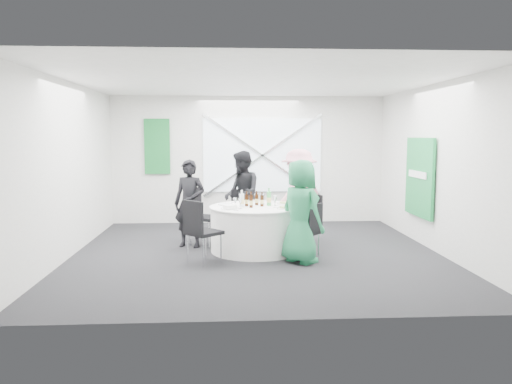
{
  "coord_description": "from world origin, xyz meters",
  "views": [
    {
      "loc": [
        -0.48,
        -8.05,
        1.94
      ],
      "look_at": [
        0.0,
        0.2,
        1.0
      ],
      "focal_mm": 35.0,
      "sensor_mm": 36.0,
      "label": 1
    }
  ],
  "objects": [
    {
      "name": "knife_c",
      "position": [
        0.35,
        0.66,
        0.76
      ],
      "size": [
        0.1,
        0.13,
        0.01
      ],
      "primitive_type": "cube",
      "rotation": [
        0.0,
        0.0,
        0.62
      ],
      "color": "silver",
      "rests_on": "banquet_table"
    },
    {
      "name": "window_brace_b",
      "position": [
        0.3,
        2.92,
        1.5
      ],
      "size": [
        2.63,
        0.05,
        1.84
      ],
      "primitive_type": "cube",
      "rotation": [
        0.0,
        -0.97,
        0.0
      ],
      "color": "silver",
      "rests_on": "window_panel"
    },
    {
      "name": "plate_front_left",
      "position": [
        -0.45,
        -0.07,
        0.77
      ],
      "size": [
        0.28,
        0.28,
        0.01
      ],
      "color": "white",
      "rests_on": "banquet_table"
    },
    {
      "name": "plate_back_left",
      "position": [
        -0.51,
        0.41,
        0.77
      ],
      "size": [
        0.25,
        0.25,
        0.01
      ],
      "color": "white",
      "rests_on": "banquet_table"
    },
    {
      "name": "wall_left",
      "position": [
        -3.0,
        0.0,
        1.4
      ],
      "size": [
        0.0,
        6.0,
        6.0
      ],
      "primitive_type": "plane",
      "rotation": [
        1.57,
        0.0,
        1.57
      ],
      "color": "silver",
      "rests_on": "floor"
    },
    {
      "name": "window_panel",
      "position": [
        0.3,
        2.96,
        1.5
      ],
      "size": [
        2.6,
        0.03,
        1.6
      ],
      "primitive_type": "cube",
      "color": "silver",
      "rests_on": "wall_back"
    },
    {
      "name": "plate_front_right",
      "position": [
        0.46,
        -0.1,
        0.78
      ],
      "size": [
        0.28,
        0.28,
        0.04
      ],
      "color": "white",
      "rests_on": "banquet_table"
    },
    {
      "name": "floor",
      "position": [
        0.0,
        0.0,
        0.0
      ],
      "size": [
        6.0,
        6.0,
        0.0
      ],
      "primitive_type": "plane",
      "color": "black",
      "rests_on": "ground"
    },
    {
      "name": "wall_front",
      "position": [
        0.0,
        -3.0,
        1.4
      ],
      "size": [
        6.0,
        0.0,
        6.0
      ],
      "primitive_type": "plane",
      "rotation": [
        -1.57,
        0.0,
        0.0
      ],
      "color": "silver",
      "rests_on": "floor"
    },
    {
      "name": "plate_back_right",
      "position": [
        0.51,
        0.44,
        0.78
      ],
      "size": [
        0.28,
        0.28,
        0.04
      ],
      "color": "white",
      "rests_on": "banquet_table"
    },
    {
      "name": "ceiling",
      "position": [
        0.0,
        0.0,
        2.8
      ],
      "size": [
        6.0,
        6.0,
        0.0
      ],
      "primitive_type": "plane",
      "rotation": [
        3.14,
        0.0,
        0.0
      ],
      "color": "silver",
      "rests_on": "wall_back"
    },
    {
      "name": "chair_back_left",
      "position": [
        -0.96,
        0.72,
        0.6
      ],
      "size": [
        0.63,
        0.62,
        1.01
      ],
      "rotation": [
        0.0,
        0.0,
        1.07
      ],
      "color": "black",
      "rests_on": "floor"
    },
    {
      "name": "beer_bottle_b",
      "position": [
        0.02,
        0.33,
        0.85
      ],
      "size": [
        0.06,
        0.06,
        0.25
      ],
      "color": "#391A0A",
      "rests_on": "banquet_table"
    },
    {
      "name": "knife_d",
      "position": [
        -0.36,
        -0.25,
        0.76
      ],
      "size": [
        0.1,
        0.13,
        0.01
      ],
      "primitive_type": "cube",
      "rotation": [
        0.0,
        0.0,
        -2.54
      ],
      "color": "silver",
      "rests_on": "banquet_table"
    },
    {
      "name": "wine_glass_c",
      "position": [
        0.15,
        0.5,
        0.88
      ],
      "size": [
        0.07,
        0.07,
        0.17
      ],
      "color": "white",
      "rests_on": "banquet_table"
    },
    {
      "name": "clear_water_bottle",
      "position": [
        -0.24,
        0.16,
        0.87
      ],
      "size": [
        0.08,
        0.08,
        0.28
      ],
      "color": "white",
      "rests_on": "banquet_table"
    },
    {
      "name": "fork_c",
      "position": [
        0.57,
        0.29,
        0.76
      ],
      "size": [
        0.08,
        0.14,
        0.01
      ],
      "primitive_type": "cube",
      "rotation": [
        0.0,
        0.0,
        0.45
      ],
      "color": "silver",
      "rests_on": "banquet_table"
    },
    {
      "name": "wall_back",
      "position": [
        0.0,
        3.0,
        1.4
      ],
      "size": [
        6.0,
        0.0,
        6.0
      ],
      "primitive_type": "plane",
      "rotation": [
        1.57,
        0.0,
        0.0
      ],
      "color": "silver",
      "rests_on": "floor"
    },
    {
      "name": "fork_d",
      "position": [
        -0.54,
        0.0,
        0.76
      ],
      "size": [
        0.1,
        0.13,
        0.01
      ],
      "primitive_type": "cube",
      "rotation": [
        0.0,
        0.0,
        -2.49
      ],
      "color": "silver",
      "rests_on": "banquet_table"
    },
    {
      "name": "fork_a",
      "position": [
        -0.4,
        0.61,
        0.76
      ],
      "size": [
        0.09,
        0.14,
        0.01
      ],
      "primitive_type": "cube",
      "rotation": [
        0.0,
        0.0,
        2.64
      ],
      "color": "silver",
      "rests_on": "banquet_table"
    },
    {
      "name": "person_man_back",
      "position": [
        -0.2,
        1.38,
        0.83
      ],
      "size": [
        0.57,
        0.87,
        1.66
      ],
      "primitive_type": "imported",
      "rotation": [
        0.0,
        0.0,
        -1.4
      ],
      "color": "black",
      "rests_on": "floor"
    },
    {
      "name": "chair_front_right",
      "position": [
        0.78,
        -0.49,
        0.52
      ],
      "size": [
        0.57,
        0.57,
        0.89
      ],
      "rotation": [
        0.0,
        0.0,
        3.99
      ],
      "color": "black",
      "rests_on": "floor"
    },
    {
      "name": "fork_b",
      "position": [
        0.16,
        0.75,
        0.76
      ],
      "size": [
        0.15,
        0.02,
        0.01
      ],
      "primitive_type": "cube",
      "rotation": [
        0.0,
        0.0,
        1.6
      ],
      "color": "silver",
      "rests_on": "banquet_table"
    },
    {
      "name": "beer_bottle_c",
      "position": [
        0.1,
        0.19,
        0.85
      ],
      "size": [
        0.06,
        0.06,
        0.25
      ],
      "color": "#391A0A",
      "rests_on": "banquet_table"
    },
    {
      "name": "wine_glass_e",
      "position": [
        -0.27,
        -0.09,
        0.88
      ],
      "size": [
        0.07,
        0.07,
        0.17
      ],
      "color": "white",
      "rests_on": "banquet_table"
    },
    {
      "name": "beer_bottle_a",
      "position": [
        -0.16,
        0.21,
        0.86
      ],
      "size": [
        0.06,
        0.06,
        0.25
      ],
      "color": "#391A0A",
      "rests_on": "banquet_table"
    },
    {
      "name": "person_woman_green",
      "position": [
        0.64,
        -0.61,
        0.79
      ],
      "size": [
        0.87,
        0.92,
        1.58
      ],
      "primitive_type": "imported",
      "rotation": [
        0.0,
        0.0,
        2.24
      ],
      "color": "#217C4C",
      "rests_on": "floor"
    },
    {
      "name": "chair_back",
      "position": [
        -0.19,
        1.43,
        0.53
      ],
      "size": [
        0.47,
        0.48,
        0.91
      ],
      "rotation": [
        0.0,
        0.0,
        0.15
      ],
      "color": "black",
      "rests_on": "floor"
    },
    {
      "name": "knife_b",
      "position": [
        -0.16,
        0.75,
        0.76
      ],
      "size": [
        0.15,
        0.02,
        0.01
      ],
      "primitive_type": "cube",
      "rotation": [
        0.0,
        0.0,
        1.56
      ],
      "color": "silver",
      "rests_on": "banquet_table"
    },
    {
      "name": "person_man_back_left",
      "position": [
        -1.13,
        0.57,
        0.76
      ],
      "size": [
        0.64,
        0.52,
        1.53
      ],
      "primitive_type": "imported",
      "rotation": [
        0.0,
        0.0,
        -0.32
      ],
      "color": "black",
      "rests_on": "floor"
    },
    {
      "name": "wine_glass_d",
      "position": [
        0.33,
        0.28,
        0.88
      ],
      "size": [
        0.07,
        0.07,
        0.17
      ],
      "color": "white",
      "rests_on": "banquet_table"
    },
    {
      "name": "chair_back_right",
      "position": [
        1.02,
        0.81,
        0.51
      ],
      "size": [
        0.55,
        0.54,
        0.87
      ],
      "rotation": [
        0.0,
        0.0,
        -1.03
      ],
      "color": "black",
      "rests_on": "floor"
    },
    {
      "name": "beer_bottle_d",
      "position": [
        -0.09,
        0.04,
        0.86
      ],
      "size": [
        0.06,
        0.06,
        0.26
      ],
      "color": "#391A0A",
      "rests_on": "banquet_table"
    },
    {
      "name": "wine_glass_a",
      "position": [
        -0.35,
        -0.02,
        0.88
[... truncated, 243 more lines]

